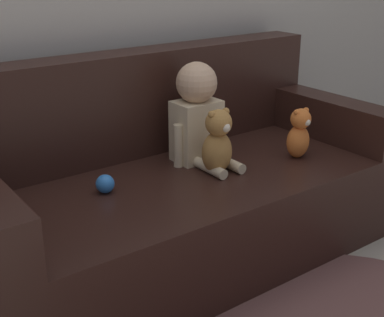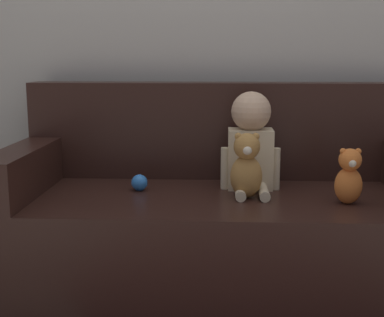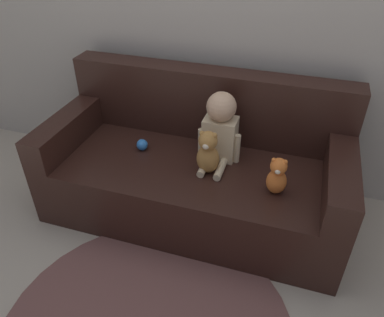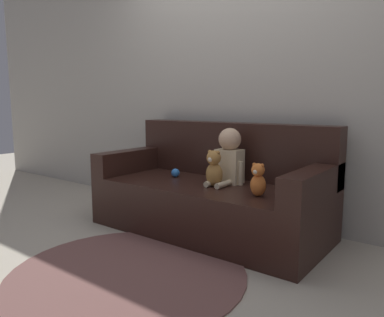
% 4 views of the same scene
% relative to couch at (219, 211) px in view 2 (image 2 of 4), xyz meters
% --- Properties ---
extents(ground_plane, '(12.00, 12.00, 0.00)m').
position_rel_couch_xyz_m(ground_plane, '(0.00, -0.06, -0.30)').
color(ground_plane, '#B7AD99').
extents(couch, '(1.86, 0.85, 0.87)m').
position_rel_couch_xyz_m(couch, '(0.00, 0.00, 0.00)').
color(couch, black).
rests_on(couch, ground_plane).
extents(person_baby, '(0.26, 0.34, 0.44)m').
position_rel_couch_xyz_m(person_baby, '(0.14, 0.02, 0.31)').
color(person_baby, beige).
rests_on(person_baby, couch).
extents(teddy_bear_brown, '(0.13, 0.13, 0.28)m').
position_rel_couch_xyz_m(teddy_bear_brown, '(0.11, -0.15, 0.24)').
color(teddy_bear_brown, '#AD7A3D').
rests_on(teddy_bear_brown, couch).
extents(plush_toy_side, '(0.11, 0.10, 0.23)m').
position_rel_couch_xyz_m(plush_toy_side, '(0.52, -0.22, 0.22)').
color(plush_toy_side, orange).
rests_on(plush_toy_side, couch).
extents(toy_ball, '(0.07, 0.07, 0.07)m').
position_rel_couch_xyz_m(toy_ball, '(-0.36, -0.04, 0.14)').
color(toy_ball, '#337FDB').
rests_on(toy_ball, couch).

